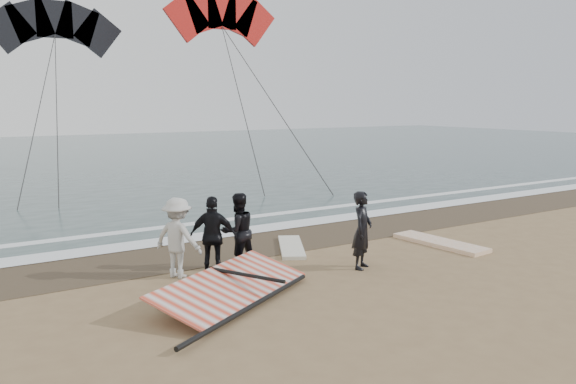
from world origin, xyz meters
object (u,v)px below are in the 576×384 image
board_white (440,243)px  sail_rig (226,289)px  board_cream (291,247)px  man_main (362,230)px

board_white → sail_rig: bearing=-179.0°
board_white → board_cream: board_white is taller
board_white → man_main: bearing=-175.2°
sail_rig → man_main: bearing=3.1°
man_main → board_white: (3.16, 0.58, -0.84)m
board_cream → sail_rig: sail_rig is taller
board_cream → sail_rig: size_ratio=0.58×
man_main → board_cream: (-0.46, 2.31, -0.85)m
sail_rig → board_cream: bearing=39.2°
board_cream → sail_rig: 3.97m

